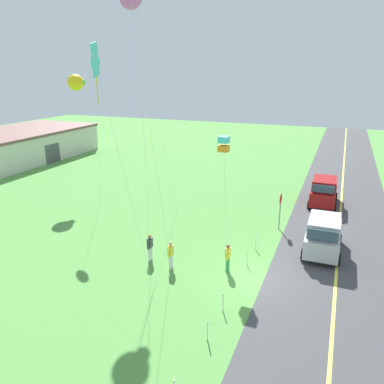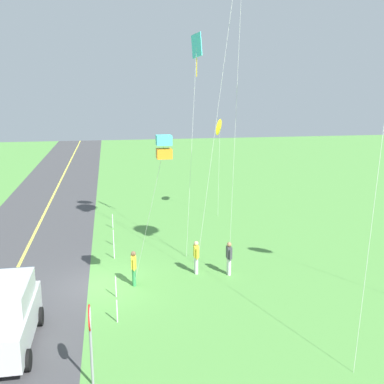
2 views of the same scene
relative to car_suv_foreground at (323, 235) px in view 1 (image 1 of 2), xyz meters
The scene contains 18 objects.
ground_plane 5.61m from the car_suv_foreground, 145.78° to the left, with size 120.00×120.00×0.10m, color #549342.
asphalt_road 4.76m from the car_suv_foreground, 168.53° to the right, with size 120.00×7.00×0.00m, color #424244.
road_centre_stripe 4.76m from the car_suv_foreground, 168.53° to the right, with size 120.00×0.16×0.00m, color #E5E04C.
car_suv_foreground is the anchor object (origin of this frame).
car_parked_east_near 8.99m from the car_suv_foreground, ahead, with size 4.40×2.12×2.24m.
stop_sign 4.02m from the car_suv_foreground, 48.79° to the left, with size 0.76×0.08×2.56m.
person_adult_near 9.16m from the car_suv_foreground, 124.06° to the left, with size 0.58×0.22×1.60m.
person_adult_companion 10.23m from the car_suv_foreground, 117.39° to the left, with size 0.58×0.22×1.60m.
person_child_watcher 6.29m from the car_suv_foreground, 132.93° to the left, with size 0.58×0.22×1.60m.
kite_yellow_high 8.03m from the car_suv_foreground, 107.80° to the left, with size 2.73×1.42×6.92m.
kite_green_far 15.83m from the car_suv_foreground, 138.51° to the left, with size 2.68×1.17×11.45m.
kite_pink_drift 24.00m from the car_suv_foreground, 74.05° to the left, with size 1.90×4.07×10.12m.
kite_cyan_top 19.72m from the car_suv_foreground, 81.90° to the left, with size 0.49×1.10×11.52m.
warehouse_distant 38.38m from the car_suv_foreground, 70.33° to the left, with size 18.36×10.20×3.50m.
fence_post_1 10.62m from the car_suv_foreground, 159.10° to the left, with size 0.05×0.05×0.90m, color silver.
fence_post_2 8.69m from the car_suv_foreground, 154.13° to the left, with size 0.05×0.05×0.90m, color silver.
fence_post_3 5.02m from the car_suv_foreground, 130.48° to the left, with size 0.05×0.05×0.90m, color silver.
fence_post_4 3.98m from the car_suv_foreground, 105.37° to the left, with size 0.05×0.05×0.90m, color silver.
Camera 1 is at (-17.63, -3.48, 10.42)m, focal length 35.74 mm.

